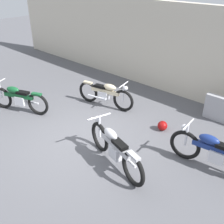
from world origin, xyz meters
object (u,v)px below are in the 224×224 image
object	(u,v)px
helmet	(162,126)
motorcycle_silver	(115,148)
motorcycle_blue	(214,153)
motorcycle_cream	(106,94)
stone_marker	(217,108)
motorcycle_green	(19,98)

from	to	relation	value
helmet	motorcycle_silver	bearing A→B (deg)	-89.87
helmet	motorcycle_blue	world-z (taller)	motorcycle_blue
helmet	motorcycle_cream	world-z (taller)	motorcycle_cream
motorcycle_cream	motorcycle_blue	bearing A→B (deg)	-21.26
motorcycle_cream	motorcycle_blue	world-z (taller)	motorcycle_blue
stone_marker	motorcycle_blue	bearing A→B (deg)	-68.56
helmet	motorcycle_cream	bearing A→B (deg)	-179.35
stone_marker	helmet	xyz separation A→B (m)	(-0.87, -1.63, -0.25)
helmet	motorcycle_green	distance (m)	4.60
motorcycle_blue	motorcycle_cream	bearing A→B (deg)	-14.51
motorcycle_cream	motorcycle_silver	world-z (taller)	motorcycle_silver
helmet	motorcycle_cream	distance (m)	2.27
helmet	motorcycle_blue	size ratio (longest dim) A/B	0.13
stone_marker	motorcycle_cream	xyz separation A→B (m)	(-3.12, -1.65, 0.07)
stone_marker	motorcycle_blue	size ratio (longest dim) A/B	0.35
motorcycle_blue	motorcycle_silver	size ratio (longest dim) A/B	1.01
helmet	motorcycle_blue	xyz separation A→B (m)	(1.77, -0.65, 0.33)
stone_marker	motorcycle_green	bearing A→B (deg)	-142.38
helmet	motorcycle_silver	distance (m)	2.08
stone_marker	motorcycle_green	size ratio (longest dim) A/B	0.39
motorcycle_cream	motorcycle_green	size ratio (longest dim) A/B	1.05
helmet	motorcycle_blue	distance (m)	1.91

